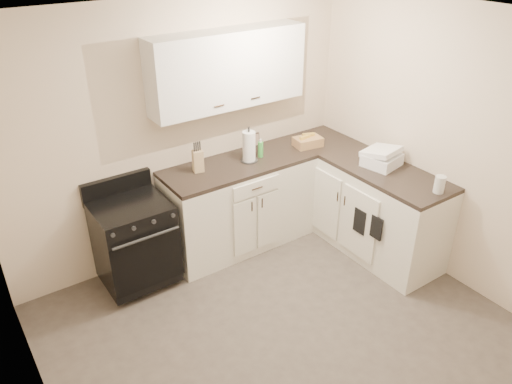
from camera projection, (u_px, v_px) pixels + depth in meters
floor at (296, 345)px, 4.07m from camera, size 3.60×3.60×0.00m
ceiling at (313, 29)px, 2.86m from camera, size 3.60×3.60×0.00m
wall_back at (184, 134)px, 4.76m from camera, size 3.60×0.00×3.60m
wall_right at (463, 153)px, 4.36m from camera, size 0.00×3.60×3.60m
wall_left at (33, 318)px, 2.57m from camera, size 0.00×3.60×3.60m
base_cabinets_back at (239, 206)px, 5.14m from camera, size 1.55×0.60×0.90m
base_cabinets_right at (359, 202)px, 5.21m from camera, size 0.60×1.90×0.90m
countertop_back at (238, 165)px, 4.92m from camera, size 1.55×0.60×0.04m
countertop_right at (364, 162)px, 4.99m from camera, size 0.60×1.90×0.04m
upper_cabinets at (228, 69)px, 4.58m from camera, size 1.55×0.30×0.70m
stove at (135, 242)px, 4.55m from camera, size 0.65×0.56×0.79m
knife_block at (198, 161)px, 4.70m from camera, size 0.11×0.11×0.21m
paper_towel at (249, 147)px, 4.88m from camera, size 0.16×0.16×0.31m
soap_bottle at (261, 149)px, 5.00m from camera, size 0.07×0.07×0.16m
picture_frame at (255, 140)px, 5.25m from camera, size 0.11×0.04×0.14m
wicker_basket at (308, 142)px, 5.26m from camera, size 0.31×0.23×0.10m
countertop_grill at (382, 160)px, 4.84m from camera, size 0.37×0.36×0.12m
glass_jar at (440, 184)px, 4.35m from camera, size 0.10×0.10×0.16m
oven_mitt_near at (376, 228)px, 4.63m from camera, size 0.02×0.13×0.23m
oven_mitt_far at (360, 221)px, 4.80m from camera, size 0.02×0.15×0.25m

